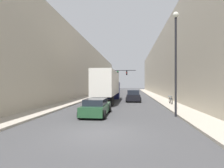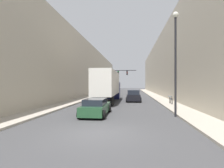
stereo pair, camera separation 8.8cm
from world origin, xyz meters
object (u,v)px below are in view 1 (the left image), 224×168
(suv_car, at_px, (133,96))
(street_lamp, at_px, (176,51))
(traffic_signal_gantry, at_px, (111,76))
(parked_bicycle, at_px, (171,100))
(sedan_car, at_px, (96,107))
(semi_truck, at_px, (108,85))

(suv_car, bearing_deg, street_lamp, -75.17)
(traffic_signal_gantry, relative_size, parked_bicycle, 4.10)
(traffic_signal_gantry, xyz_separation_m, parked_bicycle, (8.93, -15.00, -3.52))
(sedan_car, bearing_deg, suv_car, 75.52)
(semi_truck, height_order, sedan_car, semi_truck)
(sedan_car, bearing_deg, street_lamp, 0.34)
(semi_truck, height_order, street_lamp, street_lamp)
(traffic_signal_gantry, bearing_deg, suv_car, -67.00)
(street_lamp, bearing_deg, suv_car, 104.83)
(street_lamp, bearing_deg, traffic_signal_gantry, 108.88)
(sedan_car, relative_size, street_lamp, 0.56)
(suv_car, xyz_separation_m, traffic_signal_gantry, (-4.61, 10.87, 3.28))
(semi_truck, relative_size, suv_car, 2.66)
(suv_car, bearing_deg, parked_bicycle, -43.76)
(semi_truck, distance_m, sedan_car, 10.52)
(semi_truck, xyz_separation_m, parked_bicycle, (7.80, -2.87, -1.77))
(suv_car, height_order, traffic_signal_gantry, traffic_signal_gantry)
(traffic_signal_gantry, bearing_deg, parked_bicycle, -59.23)
(traffic_signal_gantry, height_order, parked_bicycle, traffic_signal_gantry)
(street_lamp, height_order, parked_bicycle, street_lamp)
(street_lamp, xyz_separation_m, parked_bicycle, (1.25, 7.47, -4.43))
(semi_truck, bearing_deg, suv_car, 20.01)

